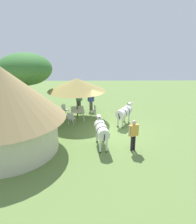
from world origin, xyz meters
TOP-DOWN VIEW (x-y plane):
  - ground_plane at (0.00, 0.00)m, footprint 36.00×36.00m
  - thatched_hut at (-2.67, 5.68)m, footprint 6.23×6.23m
  - shade_umbrella at (2.18, 2.39)m, footprint 4.29×4.29m
  - patio_dining_table at (2.18, 2.39)m, footprint 1.66×1.18m
  - patio_chair_west_end at (2.90, 3.48)m, footprint 0.60×0.59m
  - patio_chair_east_end at (0.91, 2.75)m, footprint 0.52×0.54m
  - patio_chair_near_lawn at (2.56, 1.14)m, footprint 0.54×0.53m
  - guest_beside_umbrella at (4.28, 2.41)m, footprint 0.33×0.57m
  - guest_behind_table at (4.05, 1.39)m, footprint 0.26×0.58m
  - standing_watcher at (-2.79, -1.01)m, footprint 0.39×0.59m
  - zebra_nearest_camera at (0.87, -1.00)m, footprint 1.86×1.36m
  - zebra_by_umbrella at (-2.31, 0.68)m, footprint 2.28×0.84m
  - acacia_tree_far_lawn at (3.98, 8.69)m, footprint 2.59×2.59m
  - acacia_tree_behind_hut at (2.47, 6.14)m, footprint 3.91×3.91m

SIDE VIEW (x-z plane):
  - ground_plane at x=0.00m, z-range 0.00..0.00m
  - patio_chair_west_end at x=2.90m, z-range 0.07..0.97m
  - patio_chair_east_end at x=0.91m, z-range 0.07..0.97m
  - patio_chair_near_lawn at x=2.56m, z-range 0.07..0.97m
  - patio_dining_table at x=2.18m, z-range 0.30..1.04m
  - zebra_nearest_camera at x=0.87m, z-range 0.20..1.67m
  - guest_behind_table at x=4.05m, z-range 0.16..1.78m
  - guest_beside_umbrella at x=4.28m, z-range 0.17..1.83m
  - zebra_by_umbrella at x=-2.31m, z-range 0.25..1.82m
  - standing_watcher at x=-2.79m, z-range 0.18..1.95m
  - thatched_hut at x=-2.67m, z-range 0.19..4.79m
  - shade_umbrella at x=2.18m, z-range 1.09..4.19m
  - acacia_tree_far_lawn at x=3.98m, z-range 1.20..5.20m
  - acacia_tree_behind_hut at x=2.47m, z-range 1.27..6.18m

